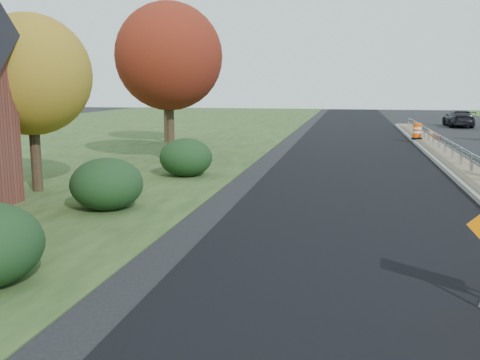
# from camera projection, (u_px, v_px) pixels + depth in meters

# --- Properties ---
(milled_overlay) EXTENTS (7.20, 120.00, 0.01)m
(milled_overlay) POSITION_uv_depth(u_px,v_px,m) (355.00, 166.00, 23.74)
(milled_overlay) COLOR black
(milled_overlay) RESTS_ON ground
(median) EXTENTS (1.60, 55.00, 0.23)m
(median) POSITION_uv_depth(u_px,v_px,m) (471.00, 175.00, 20.91)
(median) COLOR gray
(median) RESTS_ON ground
(guardrail) EXTENTS (0.10, 46.15, 0.72)m
(guardrail) POSITION_uv_depth(u_px,v_px,m) (466.00, 156.00, 21.77)
(guardrail) COLOR silver
(guardrail) RESTS_ON median
(hedge_mid) EXTENTS (2.09, 2.09, 1.52)m
(hedge_mid) POSITION_uv_depth(u_px,v_px,m) (107.00, 184.00, 15.38)
(hedge_mid) COLOR black
(hedge_mid) RESTS_ON ground
(hedge_north) EXTENTS (2.09, 2.09, 1.52)m
(hedge_north) POSITION_uv_depth(u_px,v_px,m) (186.00, 157.00, 21.07)
(hedge_north) COLOR black
(hedge_north) RESTS_ON ground
(tree_near_yellow) EXTENTS (3.96, 3.96, 5.88)m
(tree_near_yellow) POSITION_uv_depth(u_px,v_px,m) (30.00, 75.00, 17.46)
(tree_near_yellow) COLOR #473523
(tree_near_yellow) RESTS_ON ground
(tree_near_red) EXTENTS (4.95, 4.95, 7.35)m
(tree_near_red) POSITION_uv_depth(u_px,v_px,m) (169.00, 57.00, 24.61)
(tree_near_red) COLOR #473523
(tree_near_red) RESTS_ON ground
(tree_near_back) EXTENTS (4.29, 4.29, 6.37)m
(tree_near_back) POSITION_uv_depth(u_px,v_px,m) (166.00, 75.00, 33.03)
(tree_near_back) COLOR #473523
(tree_near_back) RESTS_ON ground
(barrel_median_far) EXTENTS (0.68, 0.68, 1.00)m
(barrel_median_far) POSITION_uv_depth(u_px,v_px,m) (417.00, 131.00, 33.71)
(barrel_median_far) COLOR black
(barrel_median_far) RESTS_ON median
(car_dark_far) EXTENTS (2.09, 5.06, 1.46)m
(car_dark_far) POSITION_uv_depth(u_px,v_px,m) (459.00, 118.00, 46.74)
(car_dark_far) COLOR black
(car_dark_far) RESTS_ON ground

